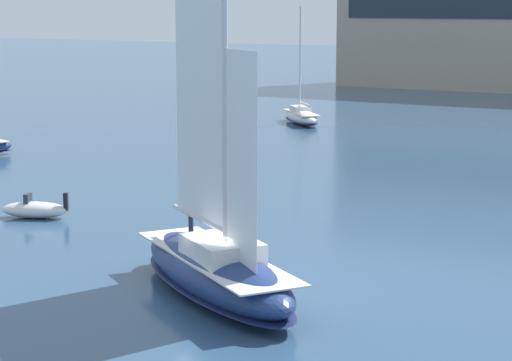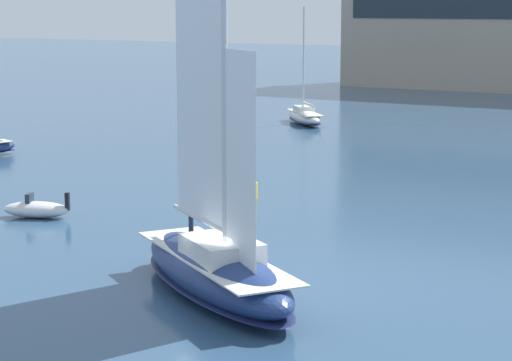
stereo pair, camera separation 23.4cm
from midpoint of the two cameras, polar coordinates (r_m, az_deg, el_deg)
ground_plane at (r=37.37m, az=-2.46°, el=-6.62°), size 400.00×400.00×0.00m
waterfront_building at (r=130.40m, az=12.70°, el=9.47°), size 35.37×13.81×19.45m
sailboat_main at (r=37.03m, az=-2.46°, el=-4.85°), size 11.08×9.00×15.49m
sailboat_moored_far_slip at (r=89.86m, az=2.53°, el=3.71°), size 6.68×7.02×10.42m
motor_tender at (r=51.77m, az=-12.64°, el=-1.63°), size 3.71×2.60×1.32m
channel_buoy at (r=55.55m, az=-0.73°, el=-0.16°), size 1.16×1.16×2.10m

